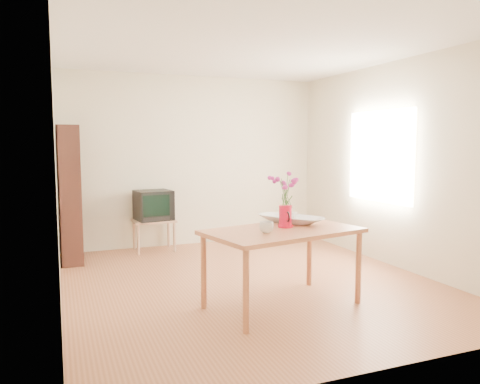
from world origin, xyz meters
name	(u,v)px	position (x,y,z in m)	size (l,w,h in m)	color
room	(252,167)	(0.03, 0.00, 1.30)	(4.50, 4.50, 4.50)	brown
table	(283,237)	(-0.01, -0.83, 0.67)	(1.60, 1.12, 0.75)	#9E5636
tv_stand	(154,225)	(-0.70, 1.97, 0.39)	(0.60, 0.45, 0.46)	tan
bookshelf	(70,199)	(-1.85, 1.75, 0.84)	(0.28, 0.70, 1.80)	black
pitcher	(285,217)	(0.07, -0.74, 0.85)	(0.14, 0.22, 0.22)	red
flowers	(286,188)	(0.07, -0.74, 1.13)	(0.25, 0.25, 0.35)	#E435B2
mug	(267,227)	(-0.22, -0.93, 0.80)	(0.13, 0.13, 0.10)	white
bowl	(291,202)	(0.23, -0.54, 0.97)	(0.46, 0.46, 0.44)	white
teacup_a	(287,207)	(0.19, -0.54, 0.92)	(0.07, 0.07, 0.06)	white
teacup_b	(294,206)	(0.28, -0.52, 0.92)	(0.07, 0.07, 0.06)	white
television	(153,205)	(-0.70, 1.98, 0.68)	(0.55, 0.52, 0.43)	black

